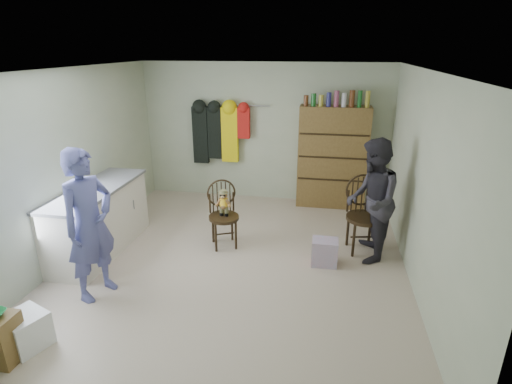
% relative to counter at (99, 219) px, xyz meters
% --- Properties ---
extents(ground_plane, '(5.00, 5.00, 0.00)m').
position_rel_counter_xyz_m(ground_plane, '(1.95, 0.00, -0.47)').
color(ground_plane, beige).
rests_on(ground_plane, ground).
extents(room_walls, '(5.00, 5.00, 5.00)m').
position_rel_counter_xyz_m(room_walls, '(1.95, 0.53, 1.11)').
color(room_walls, beige).
rests_on(room_walls, ground).
extents(counter, '(0.64, 1.86, 0.94)m').
position_rel_counter_xyz_m(counter, '(0.00, 0.00, 0.00)').
color(counter, silver).
rests_on(counter, ground).
extents(plastic_tub, '(0.47, 0.46, 0.35)m').
position_rel_counter_xyz_m(plastic_tub, '(0.32, -1.93, -0.30)').
color(plastic_tub, white).
rests_on(plastic_tub, ground).
extents(chair_front, '(0.57, 0.57, 0.97)m').
position_rel_counter_xyz_m(chair_front, '(1.68, 0.46, 0.09)').
color(chair_front, black).
rests_on(chair_front, ground).
extents(chair_far, '(0.57, 0.57, 1.09)m').
position_rel_counter_xyz_m(chair_far, '(3.64, 0.68, 0.11)').
color(chair_far, black).
rests_on(chair_far, ground).
extents(striped_bag, '(0.34, 0.26, 0.36)m').
position_rel_counter_xyz_m(striped_bag, '(3.14, 0.14, -0.29)').
color(striped_bag, '#E57285').
rests_on(striped_bag, ground).
extents(person_left, '(0.61, 0.75, 1.77)m').
position_rel_counter_xyz_m(person_left, '(0.52, -0.99, 0.41)').
color(person_left, '#535799').
rests_on(person_left, ground).
extents(person_right, '(0.66, 0.83, 1.67)m').
position_rel_counter_xyz_m(person_right, '(3.71, 0.43, 0.36)').
color(person_right, '#2D2B33').
rests_on(person_right, ground).
extents(dresser, '(1.20, 0.39, 2.08)m').
position_rel_counter_xyz_m(dresser, '(3.20, 2.30, 0.44)').
color(dresser, brown).
rests_on(dresser, ground).
extents(coat_rack, '(1.42, 0.12, 1.09)m').
position_rel_counter_xyz_m(coat_rack, '(1.12, 2.38, 0.78)').
color(coat_rack, '#99999E').
rests_on(coat_rack, ground).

